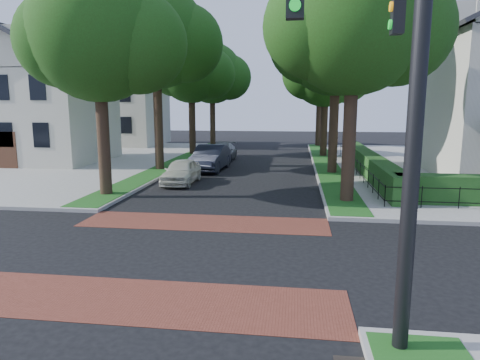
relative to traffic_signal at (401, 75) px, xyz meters
name	(u,v)px	position (x,y,z in m)	size (l,w,h in m)	color
ground	(181,252)	(-4.89, 4.41, -4.71)	(120.00, 120.00, 0.00)	black
sidewalk_nw	(4,159)	(-24.39, 23.41, -4.63)	(30.00, 30.00, 0.15)	gray
crosswalk_far	(204,223)	(-4.89, 7.61, -4.70)	(9.00, 2.20, 0.01)	brown
crosswalk_near	(143,301)	(-4.89, 1.21, -4.70)	(9.00, 2.20, 0.01)	brown
grass_strip_ne	(326,163)	(0.51, 23.51, -4.55)	(1.60, 29.80, 0.02)	#184D16
grass_strip_nw	(178,161)	(-10.29, 23.51, -4.55)	(1.60, 29.80, 0.02)	#184D16
tree_right_near	(356,21)	(0.72, 11.65, 2.92)	(7.75, 6.67, 10.66)	black
tree_right_mid	(338,41)	(0.72, 19.66, 3.28)	(8.25, 7.09, 11.22)	black
tree_right_far	(327,72)	(0.71, 28.64, 2.20)	(7.25, 6.23, 9.74)	black
tree_right_back	(321,75)	(0.72, 37.64, 2.56)	(7.50, 6.45, 10.20)	black
tree_left_near	(102,36)	(-10.28, 11.64, 2.56)	(7.50, 6.45, 10.20)	black
tree_left_mid	(159,38)	(-10.28, 19.66, 3.64)	(8.00, 6.88, 11.48)	black
tree_left_far	(193,70)	(-10.29, 28.63, 2.41)	(7.00, 6.02, 9.86)	black
tree_left_back	(214,74)	(-10.28, 37.65, 2.70)	(7.75, 6.66, 10.44)	black
hedge_main_road	(369,163)	(2.81, 19.41, -3.96)	(1.00, 18.00, 1.20)	#184518
fence_main_road	(355,165)	(2.01, 19.41, -4.11)	(0.06, 18.00, 0.90)	black
house_left_near	(38,94)	(-20.38, 22.41, 0.33)	(10.00, 9.00, 10.14)	beige
house_left_far	(117,98)	(-20.38, 36.41, 0.33)	(10.00, 9.00, 10.14)	beige
traffic_signal	(401,75)	(0.00, 0.00, 0.00)	(2.17, 2.00, 8.00)	black
parked_car_front	(181,171)	(-7.80, 15.22, -4.03)	(1.59, 3.96, 1.35)	silver
parked_car_middle	(211,158)	(-7.19, 20.25, -3.87)	(1.77, 5.08, 1.67)	black
parked_car_rear	(222,152)	(-7.26, 25.13, -4.03)	(1.90, 4.67, 1.36)	slate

